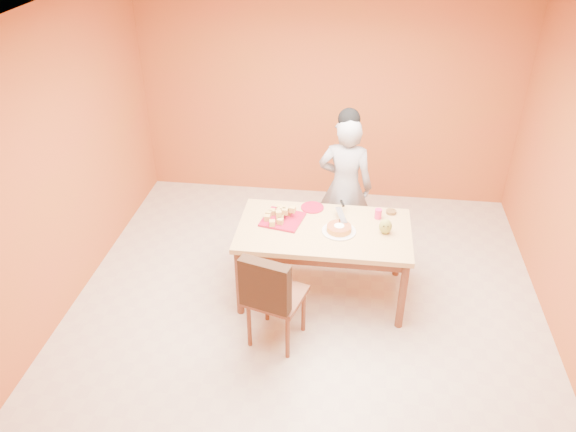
# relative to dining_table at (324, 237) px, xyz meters

# --- Properties ---
(floor) EXTENTS (5.00, 5.00, 0.00)m
(floor) POSITION_rel_dining_table_xyz_m (-0.13, -0.45, -0.67)
(floor) COLOR beige
(floor) RESTS_ON ground
(ceiling) EXTENTS (5.00, 5.00, 0.00)m
(ceiling) POSITION_rel_dining_table_xyz_m (-0.13, -0.45, 2.03)
(ceiling) COLOR white
(ceiling) RESTS_ON wall_back
(wall_back) EXTENTS (4.50, 0.00, 4.50)m
(wall_back) POSITION_rel_dining_table_xyz_m (-0.13, 2.05, 0.68)
(wall_back) COLOR #BB4E2B
(wall_back) RESTS_ON floor
(wall_left) EXTENTS (0.00, 5.00, 5.00)m
(wall_left) POSITION_rel_dining_table_xyz_m (-2.38, -0.45, 0.68)
(wall_left) COLOR #BB4E2B
(wall_left) RESTS_ON floor
(dining_table) EXTENTS (1.60, 0.90, 0.76)m
(dining_table) POSITION_rel_dining_table_xyz_m (0.00, 0.00, 0.00)
(dining_table) COLOR tan
(dining_table) RESTS_ON floor
(dining_chair) EXTENTS (0.56, 0.63, 0.98)m
(dining_chair) POSITION_rel_dining_table_xyz_m (-0.35, -0.70, -0.16)
(dining_chair) COLOR brown
(dining_chair) RESTS_ON floor
(pastry_pile) EXTENTS (0.32, 0.32, 0.11)m
(pastry_pile) POSITION_rel_dining_table_xyz_m (-0.40, 0.09, 0.17)
(pastry_pile) COLOR #D7B45B
(pastry_pile) RESTS_ON pastry_platter
(person) EXTENTS (0.60, 0.43, 1.56)m
(person) POSITION_rel_dining_table_xyz_m (0.16, 0.79, 0.11)
(person) COLOR #99999C
(person) RESTS_ON floor
(pastry_platter) EXTENTS (0.43, 0.43, 0.02)m
(pastry_platter) POSITION_rel_dining_table_xyz_m (-0.40, 0.09, 0.10)
(pastry_platter) COLOR maroon
(pastry_platter) RESTS_ON dining_table
(red_dinner_plate) EXTENTS (0.29, 0.29, 0.01)m
(red_dinner_plate) POSITION_rel_dining_table_xyz_m (-0.14, 0.35, 0.10)
(red_dinner_plate) COLOR maroon
(red_dinner_plate) RESTS_ON dining_table
(white_cake_plate) EXTENTS (0.40, 0.40, 0.01)m
(white_cake_plate) POSITION_rel_dining_table_xyz_m (0.14, -0.04, 0.10)
(white_cake_plate) COLOR silver
(white_cake_plate) RESTS_ON dining_table
(sponge_cake) EXTENTS (0.30, 0.30, 0.05)m
(sponge_cake) POSITION_rel_dining_table_xyz_m (0.14, -0.04, 0.13)
(sponge_cake) COLOR #F2A53E
(sponge_cake) RESTS_ON white_cake_plate
(cake_server) EXTENTS (0.13, 0.30, 0.01)m
(cake_server) POSITION_rel_dining_table_xyz_m (0.15, 0.14, 0.17)
(cake_server) COLOR white
(cake_server) RESTS_ON sponge_cake
(egg_ornament) EXTENTS (0.14, 0.13, 0.15)m
(egg_ornament) POSITION_rel_dining_table_xyz_m (0.56, -0.01, 0.17)
(egg_ornament) COLOR olive
(egg_ornament) RESTS_ON dining_table
(magenta_glass) EXTENTS (0.08, 0.08, 0.10)m
(magenta_glass) POSITION_rel_dining_table_xyz_m (0.49, 0.24, 0.14)
(magenta_glass) COLOR #E12165
(magenta_glass) RESTS_ON dining_table
(checker_tin) EXTENTS (0.10, 0.10, 0.03)m
(checker_tin) POSITION_rel_dining_table_xyz_m (0.62, 0.35, 0.11)
(checker_tin) COLOR #3B2410
(checker_tin) RESTS_ON dining_table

